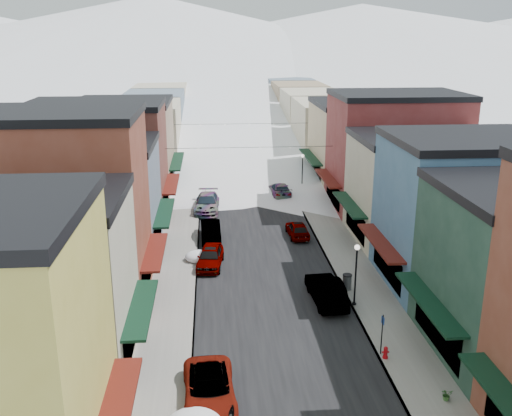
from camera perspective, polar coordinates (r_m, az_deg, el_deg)
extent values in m
cube|color=black|center=(76.70, -1.64, 4.41)|extent=(10.00, 160.00, 0.01)
cube|color=gray|center=(76.64, -6.59, 4.34)|extent=(3.20, 160.00, 0.15)
cube|color=gray|center=(77.29, 3.26, 4.54)|extent=(3.20, 160.00, 0.15)
cube|color=slate|center=(76.60, -5.43, 4.37)|extent=(0.10, 160.00, 0.15)
cube|color=slate|center=(77.10, 2.12, 4.52)|extent=(0.10, 160.00, 0.15)
cube|color=#59160F|center=(23.54, -13.83, -19.16)|extent=(1.20, 7.22, 0.15)
cube|color=#C1B99B|center=(31.38, -21.84, -7.53)|extent=(10.00, 8.00, 9.00)
cube|color=black|center=(29.81, -22.85, 0.82)|extent=(10.20, 8.20, 0.50)
cube|color=black|center=(30.73, -11.41, -9.79)|extent=(1.20, 6.80, 0.15)
cube|color=brown|center=(38.19, -19.44, -0.50)|extent=(11.00, 8.00, 12.00)
cube|color=black|center=(36.88, -20.40, 8.79)|extent=(11.20, 8.20, 0.50)
cube|color=#59160F|center=(37.99, -10.07, -4.33)|extent=(1.20, 6.80, 0.15)
cube|color=slate|center=(46.49, -16.09, 0.63)|extent=(10.00, 9.00, 8.50)
cube|color=black|center=(45.46, -16.56, 6.07)|extent=(10.20, 9.20, 0.50)
cube|color=black|center=(45.98, -9.14, -0.45)|extent=(1.20, 7.65, 0.15)
cube|color=maroon|center=(54.99, -15.44, 4.27)|extent=(12.00, 9.00, 10.50)
cube|color=black|center=(54.09, -15.90, 9.95)|extent=(12.20, 9.20, 0.50)
cube|color=#59160F|center=(54.61, -8.45, 2.40)|extent=(1.20, 7.65, 0.15)
cube|color=#947B61|center=(64.58, -12.95, 5.85)|extent=(10.00, 11.00, 9.50)
cube|color=black|center=(63.82, -13.25, 10.25)|extent=(10.20, 11.20, 0.50)
cube|color=black|center=(64.31, -7.90, 4.67)|extent=(1.20, 9.35, 0.15)
cube|color=black|center=(32.12, 16.86, -8.98)|extent=(1.20, 7.65, 0.15)
cube|color=#3C6487|center=(41.30, 19.92, -0.71)|extent=(10.00, 9.00, 10.00)
cube|color=black|center=(40.10, 20.68, 6.45)|extent=(10.20, 9.20, 0.50)
cube|color=#59160F|center=(39.92, 12.29, -3.39)|extent=(1.20, 7.65, 0.15)
cube|color=#BEB899|center=(49.65, 16.21, 1.66)|extent=(11.00, 9.00, 8.50)
cube|color=black|center=(48.69, 16.64, 6.76)|extent=(11.20, 9.20, 0.50)
cube|color=black|center=(48.14, 9.29, 0.34)|extent=(1.20, 7.65, 0.15)
cube|color=maroon|center=(57.78, 13.71, 5.25)|extent=(12.00, 9.00, 11.00)
cube|color=black|center=(56.92, 14.12, 10.92)|extent=(12.20, 9.20, 0.50)
cube|color=#59160F|center=(56.59, 7.17, 2.98)|extent=(1.20, 7.65, 0.15)
cube|color=tan|center=(67.09, 10.23, 6.21)|extent=(10.00, 11.00, 9.00)
cube|color=black|center=(66.37, 10.44, 10.24)|extent=(10.20, 11.20, 0.50)
cube|color=black|center=(66.16, 5.45, 5.10)|extent=(1.20, 9.35, 0.15)
cube|color=gray|center=(78.28, -11.00, 7.34)|extent=(9.00, 13.00, 8.00)
cube|color=gray|center=(79.47, 7.37, 7.66)|extent=(9.00, 13.00, 8.00)
cube|color=gray|center=(92.04, -10.08, 8.83)|extent=(9.00, 13.00, 8.00)
cube|color=gray|center=(93.06, 5.62, 9.10)|extent=(9.00, 13.00, 8.00)
cube|color=gray|center=(105.87, -9.40, 9.93)|extent=(9.00, 13.00, 8.00)
cube|color=gray|center=(106.75, 4.30, 10.16)|extent=(9.00, 13.00, 8.00)
cube|color=gray|center=(119.73, -8.88, 10.77)|extent=(9.00, 13.00, 8.00)
cube|color=gray|center=(120.51, 3.28, 10.98)|extent=(9.00, 13.00, 8.00)
cube|color=silver|center=(239.99, -3.78, 14.53)|extent=(360.00, 40.00, 12.00)
cone|color=white|center=(290.89, -10.18, 16.94)|extent=(300.00, 300.00, 34.00)
cone|color=white|center=(294.11, 10.40, 16.54)|extent=(320.00, 320.00, 30.00)
cylinder|color=black|center=(55.88, -0.62, 6.08)|extent=(16.40, 0.04, 0.04)
cylinder|color=black|center=(70.63, -1.47, 8.42)|extent=(16.40, 0.04, 0.04)
imported|color=silver|center=(28.48, -4.68, -17.63)|extent=(2.69, 5.37, 1.46)
imported|color=#A3A5AB|center=(43.20, -4.60, -4.89)|extent=(2.35, 4.69, 1.53)
imported|color=black|center=(48.63, -4.55, -2.32)|extent=(1.77, 4.69, 1.53)
imported|color=#989BA0|center=(56.39, -4.92, 0.50)|extent=(2.61, 5.85, 1.67)
imported|color=black|center=(37.89, 7.04, -8.12)|extent=(2.10, 5.25, 1.70)
imported|color=#95989D|center=(49.34, 4.16, -2.11)|extent=(1.83, 4.13, 1.38)
imported|color=black|center=(61.38, 2.40, 1.83)|extent=(2.31, 5.11, 1.45)
imported|color=#A8AAB0|center=(74.04, -3.16, 4.50)|extent=(1.83, 4.35, 1.47)
imported|color=silver|center=(86.52, -0.77, 6.35)|extent=(2.66, 5.20, 1.41)
cylinder|color=#AE0910|center=(32.50, 12.79, -14.34)|extent=(0.30, 0.30, 0.09)
cylinder|color=#AE0910|center=(32.39, 12.82, -14.01)|extent=(0.21, 0.21, 0.54)
sphere|color=#AE0910|center=(32.23, 12.86, -13.54)|extent=(0.23, 0.23, 0.23)
cylinder|color=#AE0910|center=(32.34, 12.83, -13.87)|extent=(0.40, 0.09, 0.09)
cylinder|color=black|center=(32.24, 12.47, -12.26)|extent=(0.06, 0.06, 2.36)
cube|color=navy|center=(31.84, 12.57, -10.91)|extent=(0.08, 0.32, 0.43)
cylinder|color=#535658|center=(39.62, 9.09, -7.34)|extent=(0.59, 0.59, 1.02)
cylinder|color=black|center=(39.40, 9.13, -6.63)|extent=(0.64, 0.64, 0.07)
cylinder|color=black|center=(37.80, 9.78, -9.41)|extent=(0.28, 0.28, 0.09)
cylinder|color=black|center=(37.02, 9.92, -6.85)|extent=(0.11, 0.11, 3.80)
sphere|color=white|center=(36.24, 10.09, -3.90)|extent=(0.34, 0.34, 0.34)
cylinder|color=black|center=(63.21, 4.60, 1.75)|extent=(0.29, 0.29, 0.10)
cylinder|color=black|center=(62.74, 4.64, 3.38)|extent=(0.11, 0.11, 3.80)
sphere|color=white|center=(62.29, 4.69, 5.21)|extent=(0.34, 0.34, 0.34)
imported|color=#34642D|center=(29.97, 18.52, -17.28)|extent=(0.62, 0.57, 0.57)
ellipsoid|color=white|center=(27.84, -5.66, -19.72)|extent=(1.12, 1.01, 0.56)
ellipsoid|color=white|center=(44.18, -5.73, -4.85)|extent=(2.13, 1.80, 0.90)
ellipsoid|color=white|center=(45.37, -5.44, -4.54)|extent=(0.91, 0.82, 0.45)
ellipsoid|color=white|center=(61.78, -4.90, 1.63)|extent=(2.17, 1.84, 0.92)
ellipsoid|color=white|center=(62.99, -4.71, 1.73)|extent=(0.93, 0.84, 0.46)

